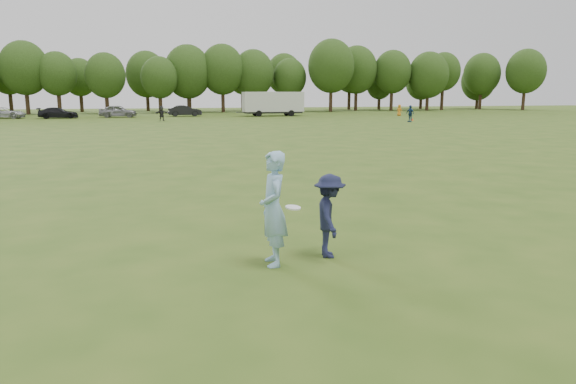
{
  "coord_description": "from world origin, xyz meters",
  "views": [
    {
      "loc": [
        -3.14,
        -8.66,
        3.04
      ],
      "look_at": [
        -0.56,
        1.06,
        1.1
      ],
      "focal_mm": 32.0,
      "sensor_mm": 36.0,
      "label": 1
    }
  ],
  "objects_px": {
    "car_c": "(4,113)",
    "cargo_trailer": "(273,103)",
    "field_cone": "(413,119)",
    "player_far_d": "(162,113)",
    "thrower": "(273,209)",
    "player_far_c": "(399,110)",
    "car_d": "(58,113)",
    "car_e": "(118,111)",
    "defender": "(329,216)",
    "car_f": "(185,111)",
    "player_far_b": "(410,114)"
  },
  "relations": [
    {
      "from": "car_f",
      "to": "field_cone",
      "type": "bearing_deg",
      "value": -128.01
    },
    {
      "from": "car_e",
      "to": "player_far_b",
      "type": "bearing_deg",
      "value": -114.52
    },
    {
      "from": "defender",
      "to": "car_f",
      "type": "distance_m",
      "value": 61.02
    },
    {
      "from": "player_far_c",
      "to": "cargo_trailer",
      "type": "distance_m",
      "value": 17.02
    },
    {
      "from": "player_far_b",
      "to": "car_e",
      "type": "bearing_deg",
      "value": -140.69
    },
    {
      "from": "player_far_d",
      "to": "field_cone",
      "type": "relative_size",
      "value": 5.54
    },
    {
      "from": "player_far_c",
      "to": "field_cone",
      "type": "distance_m",
      "value": 11.69
    },
    {
      "from": "cargo_trailer",
      "to": "field_cone",
      "type": "bearing_deg",
      "value": -50.55
    },
    {
      "from": "car_e",
      "to": "field_cone",
      "type": "relative_size",
      "value": 15.26
    },
    {
      "from": "car_e",
      "to": "field_cone",
      "type": "distance_m",
      "value": 36.24
    },
    {
      "from": "player_far_b",
      "to": "player_far_c",
      "type": "bearing_deg",
      "value": 138.05
    },
    {
      "from": "thrower",
      "to": "player_far_d",
      "type": "height_order",
      "value": "thrower"
    },
    {
      "from": "player_far_b",
      "to": "car_e",
      "type": "distance_m",
      "value": 35.98
    },
    {
      "from": "car_e",
      "to": "player_far_d",
      "type": "bearing_deg",
      "value": -146.11
    },
    {
      "from": "car_c",
      "to": "cargo_trailer",
      "type": "xyz_separation_m",
      "value": [
        33.03,
        -1.47,
        1.11
      ]
    },
    {
      "from": "car_d",
      "to": "car_e",
      "type": "xyz_separation_m",
      "value": [
        6.89,
        0.86,
        0.12
      ]
    },
    {
      "from": "player_far_d",
      "to": "car_d",
      "type": "distance_m",
      "value": 15.12
    },
    {
      "from": "car_c",
      "to": "car_d",
      "type": "bearing_deg",
      "value": -98.12
    },
    {
      "from": "player_far_b",
      "to": "car_c",
      "type": "xyz_separation_m",
      "value": [
        -43.92,
        19.12,
        -0.22
      ]
    },
    {
      "from": "car_e",
      "to": "cargo_trailer",
      "type": "bearing_deg",
      "value": -86.18
    },
    {
      "from": "car_f",
      "to": "cargo_trailer",
      "type": "relative_size",
      "value": 0.48
    },
    {
      "from": "defender",
      "to": "car_c",
      "type": "height_order",
      "value": "defender"
    },
    {
      "from": "car_e",
      "to": "cargo_trailer",
      "type": "distance_m",
      "value": 19.92
    },
    {
      "from": "car_d",
      "to": "thrower",
      "type": "bearing_deg",
      "value": -171.12
    },
    {
      "from": "field_cone",
      "to": "player_far_d",
      "type": "bearing_deg",
      "value": 167.16
    },
    {
      "from": "player_far_c",
      "to": "car_e",
      "type": "height_order",
      "value": "car_e"
    },
    {
      "from": "car_e",
      "to": "field_cone",
      "type": "height_order",
      "value": "car_e"
    },
    {
      "from": "player_far_c",
      "to": "car_f",
      "type": "relative_size",
      "value": 0.35
    },
    {
      "from": "defender",
      "to": "cargo_trailer",
      "type": "relative_size",
      "value": 0.18
    },
    {
      "from": "player_far_d",
      "to": "car_e",
      "type": "bearing_deg",
      "value": 102.71
    },
    {
      "from": "thrower",
      "to": "player_far_b",
      "type": "bearing_deg",
      "value": 150.26
    },
    {
      "from": "player_far_c",
      "to": "player_far_d",
      "type": "bearing_deg",
      "value": 58.89
    },
    {
      "from": "car_c",
      "to": "field_cone",
      "type": "distance_m",
      "value": 48.52
    },
    {
      "from": "defender",
      "to": "cargo_trailer",
      "type": "bearing_deg",
      "value": 0.64
    },
    {
      "from": "player_far_b",
      "to": "cargo_trailer",
      "type": "distance_m",
      "value": 20.76
    },
    {
      "from": "car_c",
      "to": "car_e",
      "type": "relative_size",
      "value": 1.05
    },
    {
      "from": "player_far_d",
      "to": "cargo_trailer",
      "type": "xyz_separation_m",
      "value": [
        14.73,
        9.01,
        0.94
      ]
    },
    {
      "from": "defender",
      "to": "car_c",
      "type": "bearing_deg",
      "value": 31.4
    },
    {
      "from": "player_far_d",
      "to": "thrower",
      "type": "bearing_deg",
      "value": -103.5
    },
    {
      "from": "player_far_c",
      "to": "field_cone",
      "type": "relative_size",
      "value": 5.1
    },
    {
      "from": "player_far_b",
      "to": "cargo_trailer",
      "type": "bearing_deg",
      "value": -167.77
    },
    {
      "from": "car_e",
      "to": "thrower",
      "type": "bearing_deg",
      "value": -167.59
    },
    {
      "from": "defender",
      "to": "car_e",
      "type": "height_order",
      "value": "defender"
    },
    {
      "from": "defender",
      "to": "thrower",
      "type": "bearing_deg",
      "value": 112.01
    },
    {
      "from": "car_c",
      "to": "cargo_trailer",
      "type": "relative_size",
      "value": 0.54
    },
    {
      "from": "thrower",
      "to": "car_d",
      "type": "distance_m",
      "value": 60.66
    },
    {
      "from": "car_c",
      "to": "cargo_trailer",
      "type": "distance_m",
      "value": 33.08
    },
    {
      "from": "cargo_trailer",
      "to": "car_d",
      "type": "bearing_deg",
      "value": 179.69
    },
    {
      "from": "player_far_d",
      "to": "car_d",
      "type": "bearing_deg",
      "value": 128.27
    },
    {
      "from": "defender",
      "to": "field_cone",
      "type": "xyz_separation_m",
      "value": [
        25.3,
        43.72,
        -0.64
      ]
    }
  ]
}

